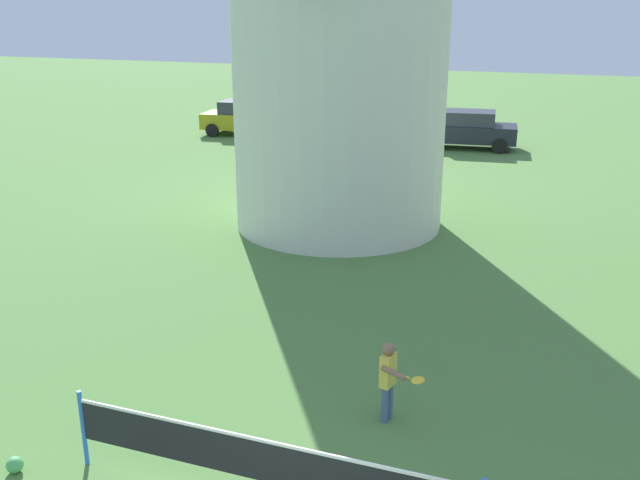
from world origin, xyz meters
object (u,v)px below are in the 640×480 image
Objects in this scene: tennis_net at (262,461)px; stray_ball at (15,465)px; parked_car_mustard at (246,117)px; player_far at (389,377)px; parked_car_black at (466,129)px; parked_car_silver at (343,122)px.

tennis_net is 23.59× the size of stray_ball.
parked_car_mustard is (-11.37, 23.09, 0.12)m from tennis_net.
parked_car_black is (-2.30, 21.05, 0.10)m from player_far.
parked_car_black is at bearing 0.13° from parked_car_silver.
parked_car_mustard is at bearing -177.90° from parked_car_black.
parked_car_mustard is at bearing 120.72° from player_far.
player_far is (0.92, 2.41, 0.03)m from tennis_net.
player_far is 0.29× the size of parked_car_black.
tennis_net is at bearing 8.05° from stray_ball.
tennis_net is at bearing -73.83° from parked_car_silver.
tennis_net is 24.41m from parked_car_silver.
parked_car_silver is at bearing 110.14° from player_far.
stray_ball is (-3.36, -0.47, -0.57)m from tennis_net.
parked_car_black is at bearing 93.37° from tennis_net.
parked_car_silver is (-3.44, 23.92, 0.70)m from stray_ball.
parked_car_black reaches higher than player_far.
parked_car_black is (9.99, 0.37, 0.00)m from parked_car_mustard.
tennis_net is 4.17× the size of player_far.
parked_car_black reaches higher than tennis_net.
player_far is 0.31× the size of parked_car_silver.
tennis_net is 1.28× the size of parked_car_mustard.
parked_car_mustard reaches higher than stray_ball.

